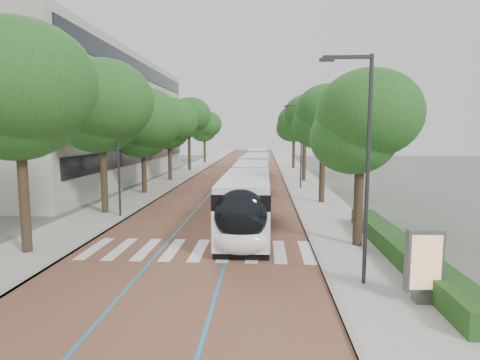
{
  "coord_description": "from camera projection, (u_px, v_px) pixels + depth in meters",
  "views": [
    {
      "loc": [
        3.19,
        -17.08,
        5.5
      ],
      "look_at": [
        1.65,
        8.88,
        2.4
      ],
      "focal_mm": 30.0,
      "sensor_mm": 36.0,
      "label": 1
    }
  ],
  "objects": [
    {
      "name": "sidewalk_left",
      "position": [
        190.0,
        170.0,
        57.86
      ],
      "size": [
        4.0,
        140.0,
        0.12
      ],
      "primitive_type": "cube",
      "color": "#9C9893",
      "rests_on": "ground"
    },
    {
      "name": "zebra_crossing",
      "position": [
        199.0,
        250.0,
        18.75
      ],
      "size": [
        10.55,
        3.6,
        0.01
      ],
      "color": "silver",
      "rests_on": "ground"
    },
    {
      "name": "ground",
      "position": [
        191.0,
        257.0,
        17.77
      ],
      "size": [
        160.0,
        160.0,
        0.0
      ],
      "primitive_type": "plane",
      "color": "#51544C",
      "rests_on": "ground"
    },
    {
      "name": "kerb_left",
      "position": [
        203.0,
        170.0,
        57.74
      ],
      "size": [
        0.2,
        140.0,
        0.14
      ],
      "primitive_type": "cube",
      "color": "gray",
      "rests_on": "ground"
    },
    {
      "name": "trees_right",
      "position": [
        308.0,
        123.0,
        41.1
      ],
      "size": [
        5.58,
        47.21,
        9.09
      ],
      "color": "black",
      "rests_on": "ground"
    },
    {
      "name": "lane_line_left",
      "position": [
        230.0,
        171.0,
        57.51
      ],
      "size": [
        0.12,
        126.0,
        0.01
      ],
      "primitive_type": "cube",
      "color": "#226DAB",
      "rests_on": "road"
    },
    {
      "name": "road",
      "position": [
        241.0,
        171.0,
        57.42
      ],
      "size": [
        11.0,
        140.0,
        0.02
      ],
      "primitive_type": "cube",
      "color": "brown",
      "rests_on": "ground"
    },
    {
      "name": "trees_left",
      "position": [
        156.0,
        121.0,
        39.83
      ],
      "size": [
        6.45,
        61.02,
        9.84
      ],
      "color": "black",
      "rests_on": "ground"
    },
    {
      "name": "kerb_right",
      "position": [
        281.0,
        171.0,
        57.08
      ],
      "size": [
        0.2,
        140.0,
        0.14
      ],
      "primitive_type": "cube",
      "color": "gray",
      "rests_on": "ground"
    },
    {
      "name": "office_building",
      "position": [
        66.0,
        119.0,
        45.84
      ],
      "size": [
        18.11,
        40.0,
        14.0
      ],
      "color": "#A19F95",
      "rests_on": "ground"
    },
    {
      "name": "streetlight_far",
      "position": [
        299.0,
        139.0,
        38.62
      ],
      "size": [
        1.82,
        0.2,
        8.0
      ],
      "color": "#2C2C2F",
      "rests_on": "sidewalk_right"
    },
    {
      "name": "lamp_post_left",
      "position": [
        118.0,
        154.0,
        25.57
      ],
      "size": [
        0.14,
        0.14,
        8.0
      ],
      "primitive_type": "cylinder",
      "color": "#2C2C2F",
      "rests_on": "sidewalk_left"
    },
    {
      "name": "bus_queued_1",
      "position": [
        257.0,
        161.0,
        54.32
      ],
      "size": [
        2.69,
        12.43,
        3.2
      ],
      "rotation": [
        0.0,
        0.0,
        0.01
      ],
      "color": "white",
      "rests_on": "ground"
    },
    {
      "name": "lane_line_right",
      "position": [
        253.0,
        171.0,
        57.32
      ],
      "size": [
        0.12,
        126.0,
        0.01
      ],
      "primitive_type": "cube",
      "color": "#226DAB",
      "rests_on": "road"
    },
    {
      "name": "ad_panel",
      "position": [
        424.0,
        265.0,
        12.62
      ],
      "size": [
        1.15,
        0.46,
        2.35
      ],
      "rotation": [
        0.0,
        0.0,
        0.06
      ],
      "color": "#59595B",
      "rests_on": "sidewalk_right"
    },
    {
      "name": "streetlight_near",
      "position": [
        363.0,
        152.0,
        13.84
      ],
      "size": [
        1.82,
        0.2,
        8.0
      ],
      "color": "#2C2C2F",
      "rests_on": "sidewalk_right"
    },
    {
      "name": "sidewalk_right",
      "position": [
        294.0,
        171.0,
        56.97
      ],
      "size": [
        4.0,
        140.0,
        0.12
      ],
      "primitive_type": "cube",
      "color": "#9C9893",
      "rests_on": "ground"
    },
    {
      "name": "bus_queued_0",
      "position": [
        256.0,
        170.0,
        40.96
      ],
      "size": [
        3.0,
        12.49,
        3.2
      ],
      "rotation": [
        0.0,
        0.0,
        -0.04
      ],
      "color": "white",
      "rests_on": "ground"
    },
    {
      "name": "hedge",
      "position": [
        401.0,
        249.0,
        17.17
      ],
      "size": [
        1.2,
        14.0,
        0.8
      ],
      "primitive_type": "cube",
      "color": "#1D4417",
      "rests_on": "sidewalk_right"
    },
    {
      "name": "lead_bus",
      "position": [
        249.0,
        194.0,
        25.29
      ],
      "size": [
        2.59,
        18.4,
        3.2
      ],
      "rotation": [
        0.0,
        0.0,
        -0.0
      ],
      "color": "black",
      "rests_on": "ground"
    }
  ]
}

